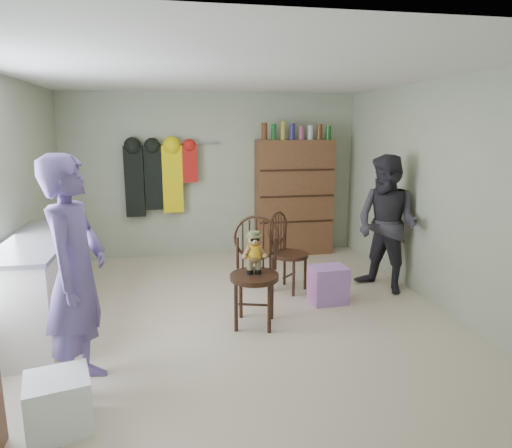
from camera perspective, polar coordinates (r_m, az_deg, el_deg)
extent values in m
plane|color=beige|center=(5.03, -2.43, -11.22)|extent=(5.00, 5.00, 0.00)
plane|color=#AEB698|center=(7.15, -5.39, 6.04)|extent=(4.50, 0.00, 4.50)
plane|color=#AEB698|center=(5.47, 21.52, 3.45)|extent=(0.00, 5.00, 5.00)
plane|color=white|center=(4.66, -2.71, 18.35)|extent=(5.00, 5.00, 0.00)
cube|color=silver|center=(5.01, -25.33, -7.04)|extent=(0.60, 1.80, 0.90)
cube|color=slate|center=(4.88, -25.82, -1.80)|extent=(0.64, 1.86, 0.04)
cylinder|color=#99999E|center=(4.49, -23.01, -7.75)|extent=(0.02, 0.02, 0.14)
cylinder|color=#99999E|center=(5.33, -21.00, -4.54)|extent=(0.02, 0.02, 0.14)
cube|color=white|center=(3.50, -23.44, -19.89)|extent=(0.48, 0.47, 0.38)
cylinder|color=#382013|center=(4.60, -0.20, -6.61)|extent=(0.61, 0.61, 0.05)
cylinder|color=#382013|center=(4.56, -2.51, -10.42)|extent=(0.04, 0.04, 0.49)
cylinder|color=#382013|center=(4.52, 1.67, -10.59)|extent=(0.04, 0.04, 0.49)
cylinder|color=#382013|center=(4.87, -1.91, -8.91)|extent=(0.04, 0.04, 0.49)
cylinder|color=#382013|center=(4.84, 1.99, -9.06)|extent=(0.04, 0.04, 0.49)
torus|color=#382013|center=(4.69, 0.06, -1.76)|extent=(0.47, 0.17, 0.48)
cylinder|color=#382013|center=(4.74, -2.33, -3.65)|extent=(0.03, 0.03, 0.33)
cylinder|color=#382013|center=(4.70, 2.44, -3.79)|extent=(0.03, 0.03, 0.33)
cylinder|color=yellow|center=(4.54, -0.25, -3.47)|extent=(0.14, 0.14, 0.13)
cylinder|color=#475128|center=(4.58, -0.25, -5.04)|extent=(0.08, 0.08, 0.20)
sphere|color=#9E7042|center=(4.51, -0.25, -1.94)|extent=(0.12, 0.12, 0.12)
cylinder|color=#475128|center=(4.50, -0.25, -1.21)|extent=(0.11, 0.11, 0.04)
cube|color=black|center=(4.45, -0.12, -2.00)|extent=(0.09, 0.01, 0.02)
cylinder|color=#382013|center=(5.60, 4.21, -3.87)|extent=(0.61, 0.61, 0.04)
cylinder|color=#382013|center=(5.48, 4.71, -6.84)|extent=(0.03, 0.03, 0.43)
cylinder|color=#382013|center=(5.73, 6.16, -6.05)|extent=(0.03, 0.03, 0.43)
cylinder|color=#382013|center=(5.63, 2.06, -6.30)|extent=(0.03, 0.03, 0.43)
cylinder|color=#382013|center=(5.86, 3.58, -5.56)|extent=(0.03, 0.03, 0.43)
torus|color=#382013|center=(5.61, 2.72, -0.54)|extent=(0.32, 0.32, 0.42)
cylinder|color=#382013|center=(5.50, 1.84, -2.35)|extent=(0.03, 0.03, 0.29)
cylinder|color=#382013|center=(5.78, 3.70, -1.65)|extent=(0.03, 0.03, 0.29)
cube|color=#E572C5|center=(5.35, 9.03, -7.50)|extent=(0.42, 0.34, 0.42)
imported|color=#645297|center=(3.67, -21.58, -5.96)|extent=(0.54, 0.72, 1.81)
imported|color=#2D2B33|center=(5.73, 16.03, -0.04)|extent=(0.96, 1.02, 1.67)
cube|color=brown|center=(7.22, 4.76, 3.31)|extent=(1.20, 0.38, 1.80)
cube|color=#382013|center=(7.10, 5.11, 0.29)|extent=(1.16, 0.02, 0.03)
cube|color=#382013|center=(7.03, 5.17, 3.49)|extent=(1.16, 0.02, 0.03)
cube|color=#382013|center=(6.98, 5.24, 6.73)|extent=(1.16, 0.02, 0.03)
cylinder|color=#592D14|center=(6.92, 1.05, 11.51)|extent=(0.09, 0.09, 0.25)
cylinder|color=#19591E|center=(6.96, 2.23, 11.44)|extent=(0.07, 0.07, 0.24)
cylinder|color=#A59933|center=(6.99, 3.40, 11.59)|extent=(0.07, 0.07, 0.27)
cylinder|color=navy|center=(7.02, 4.55, 11.43)|extent=(0.08, 0.08, 0.24)
cylinder|color=#8C3F59|center=(7.06, 5.69, 11.26)|extent=(0.09, 0.09, 0.20)
cylinder|color=#B2B2B7|center=(7.10, 6.82, 11.29)|extent=(0.09, 0.09, 0.21)
cylinder|color=#592D14|center=(7.15, 7.94, 11.34)|extent=(0.08, 0.08, 0.23)
cylinder|color=#19591E|center=(7.19, 9.03, 11.20)|extent=(0.08, 0.08, 0.21)
cylinder|color=#99999E|center=(7.03, -8.72, 9.95)|extent=(1.00, 0.02, 0.02)
cube|color=black|center=(7.03, -14.95, 5.14)|extent=(0.28, 0.10, 1.05)
cube|color=black|center=(7.01, -12.68, 5.65)|extent=(0.26, 0.10, 0.95)
cube|color=yellow|center=(7.00, -10.37, 5.53)|extent=(0.30, 0.10, 1.00)
cube|color=red|center=(6.99, -8.29, 7.44)|extent=(0.22, 0.10, 0.55)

